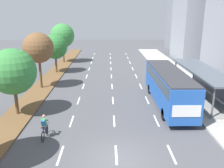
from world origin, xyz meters
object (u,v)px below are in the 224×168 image
(median_tree_fourth, at_px, (55,47))
(median_tree_third, at_px, (38,48))
(cyclist, at_px, (44,127))
(median_tree_second, at_px, (13,72))
(median_tree_fifth, at_px, (62,36))
(bus_shelter, at_px, (204,80))
(bus, at_px, (168,84))

(median_tree_fourth, bearing_deg, median_tree_third, -91.37)
(cyclist, xyz_separation_m, median_tree_second, (-3.38, 4.04, 3.09))
(median_tree_second, height_order, median_tree_fourth, median_tree_second)
(median_tree_fifth, bearing_deg, median_tree_second, -89.87)
(cyclist, distance_m, median_tree_fourth, 20.03)
(median_tree_third, distance_m, median_tree_fifth, 15.49)
(median_tree_second, relative_size, median_tree_fourth, 1.01)
(bus_shelter, relative_size, median_tree_fifth, 1.80)
(cyclist, bearing_deg, bus, 31.56)
(cyclist, bearing_deg, median_tree_second, 129.92)
(median_tree_second, bearing_deg, median_tree_fourth, 89.20)
(median_tree_fifth, bearing_deg, bus, -56.86)
(median_tree_third, relative_size, median_tree_fifth, 0.94)
(cyclist, distance_m, median_tree_third, 12.89)
(median_tree_fifth, bearing_deg, median_tree_fourth, -88.02)
(bus, bearing_deg, median_tree_fifth, 123.14)
(bus, xyz_separation_m, cyclist, (-10.26, -6.30, -1.28))
(median_tree_fifth, bearing_deg, median_tree_third, -89.69)
(bus, xyz_separation_m, median_tree_fifth, (-13.69, 20.98, 2.77))
(bus, distance_m, median_tree_second, 13.94)
(bus_shelter, relative_size, cyclist, 6.72)
(cyclist, height_order, median_tree_second, median_tree_second)
(bus_shelter, xyz_separation_m, cyclist, (-14.54, -8.34, -1.08))
(median_tree_fourth, distance_m, median_tree_fifth, 7.80)
(bus_shelter, height_order, median_tree_third, median_tree_third)
(cyclist, height_order, median_tree_fifth, median_tree_fifth)
(cyclist, bearing_deg, median_tree_third, 105.87)
(bus, bearing_deg, median_tree_fourth, 135.42)
(median_tree_second, bearing_deg, median_tree_third, 89.77)
(bus_shelter, relative_size, median_tree_third, 1.91)
(median_tree_second, height_order, median_tree_third, median_tree_third)
(bus_shelter, xyz_separation_m, median_tree_fifth, (-17.97, 18.94, 2.97))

